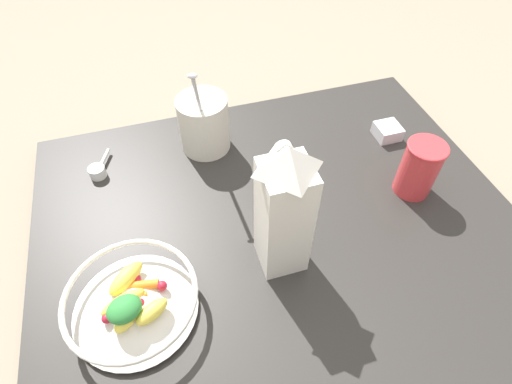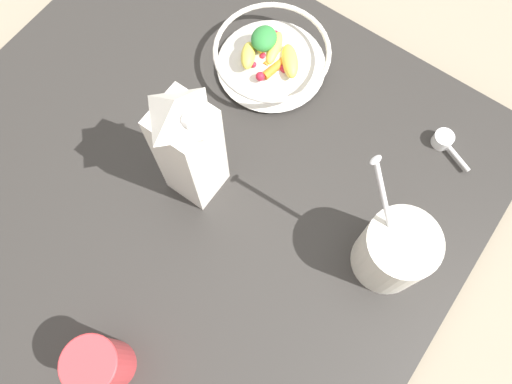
# 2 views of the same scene
# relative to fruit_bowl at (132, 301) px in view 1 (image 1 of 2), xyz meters

# --- Properties ---
(ground_plane) EXTENTS (6.00, 6.00, 0.00)m
(ground_plane) POSITION_rel_fruit_bowl_xyz_m (-0.31, -0.02, -0.07)
(ground_plane) COLOR gray
(countertop) EXTENTS (1.00, 1.00, 0.03)m
(countertop) POSITION_rel_fruit_bowl_xyz_m (-0.31, -0.02, -0.06)
(countertop) COLOR #2D2B28
(countertop) RESTS_ON ground_plane
(fruit_bowl) EXTENTS (0.23, 0.23, 0.08)m
(fruit_bowl) POSITION_rel_fruit_bowl_xyz_m (0.00, 0.00, 0.00)
(fruit_bowl) COLOR silver
(fruit_bowl) RESTS_ON countertop
(milk_carton) EXTENTS (0.08, 0.08, 0.29)m
(milk_carton) POSITION_rel_fruit_bowl_xyz_m (-0.28, -0.03, 0.11)
(milk_carton) COLOR silver
(milk_carton) RESTS_ON countertop
(yogurt_tub) EXTENTS (0.12, 0.17, 0.27)m
(yogurt_tub) POSITION_rel_fruit_bowl_xyz_m (-0.21, -0.39, 0.04)
(yogurt_tub) COLOR silver
(yogurt_tub) RESTS_ON countertop
(drinking_cup) EXTENTS (0.08, 0.08, 0.13)m
(drinking_cup) POSITION_rel_fruit_bowl_xyz_m (-0.62, -0.12, 0.03)
(drinking_cup) COLOR #DB383D
(drinking_cup) RESTS_ON countertop
(spice_jar) EXTENTS (0.06, 0.06, 0.03)m
(spice_jar) POSITION_rel_fruit_bowl_xyz_m (-0.65, -0.29, -0.02)
(spice_jar) COLOR silver
(spice_jar) RESTS_ON countertop
(measuring_scoop) EXTENTS (0.05, 0.09, 0.03)m
(measuring_scoop) POSITION_rel_fruit_bowl_xyz_m (0.05, -0.36, -0.02)
(measuring_scoop) COLOR white
(measuring_scoop) RESTS_ON countertop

